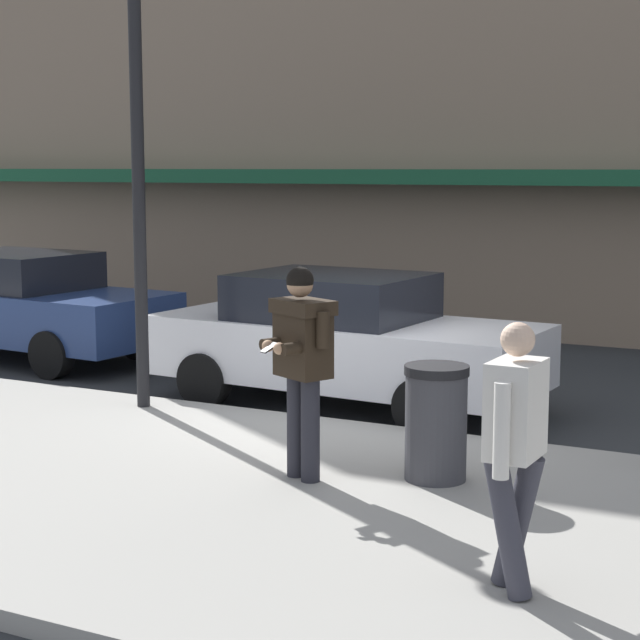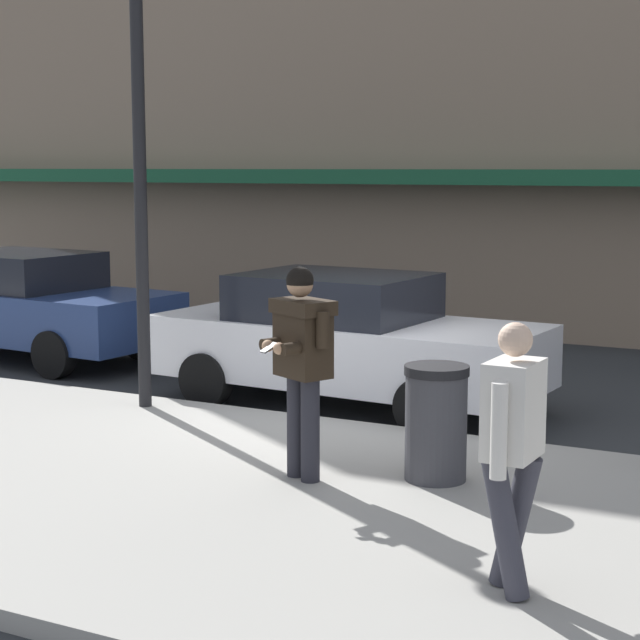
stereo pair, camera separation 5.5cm
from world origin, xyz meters
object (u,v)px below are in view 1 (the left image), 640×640
object	(u,v)px
parked_sedan_near	(22,305)
street_lamp_post	(137,131)
man_texting_on_phone	(302,350)
trash_bin	(436,422)
pedestrian_in_light_coat	(515,440)
parked_sedan_mid	(343,339)

from	to	relation	value
parked_sedan_near	street_lamp_post	xyz separation A→B (m)	(3.80, -2.24, 2.35)
man_texting_on_phone	trash_bin	xyz separation A→B (m)	(1.01, 0.50, -0.62)
man_texting_on_phone	pedestrian_in_light_coat	xyz separation A→B (m)	(2.31, -1.54, -0.14)
parked_sedan_near	trash_bin	distance (m)	8.38
pedestrian_in_light_coat	street_lamp_post	bearing A→B (deg)	148.44
street_lamp_post	parked_sedan_mid	bearing A→B (deg)	42.97
pedestrian_in_light_coat	parked_sedan_mid	bearing A→B (deg)	126.38
pedestrian_in_light_coat	street_lamp_post	xyz separation A→B (m)	(-5.17, 3.18, 2.03)
parked_sedan_mid	trash_bin	bearing A→B (deg)	-50.88
pedestrian_in_light_coat	street_lamp_post	distance (m)	6.40
street_lamp_post	trash_bin	xyz separation A→B (m)	(3.88, -1.14, -2.51)
parked_sedan_near	man_texting_on_phone	distance (m)	7.72
parked_sedan_near	trash_bin	xyz separation A→B (m)	(7.67, -3.37, -0.16)
man_texting_on_phone	street_lamp_post	bearing A→B (deg)	150.27
pedestrian_in_light_coat	parked_sedan_near	bearing A→B (deg)	148.88
man_texting_on_phone	pedestrian_in_light_coat	size ratio (longest dim) A/B	1.06
parked_sedan_near	man_texting_on_phone	world-z (taller)	man_texting_on_phone
street_lamp_post	pedestrian_in_light_coat	bearing A→B (deg)	-31.56
man_texting_on_phone	pedestrian_in_light_coat	distance (m)	2.78
man_texting_on_phone	street_lamp_post	distance (m)	3.81
pedestrian_in_light_coat	trash_bin	xyz separation A→B (m)	(-1.30, 2.04, -0.47)
man_texting_on_phone	parked_sedan_near	bearing A→B (deg)	149.82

